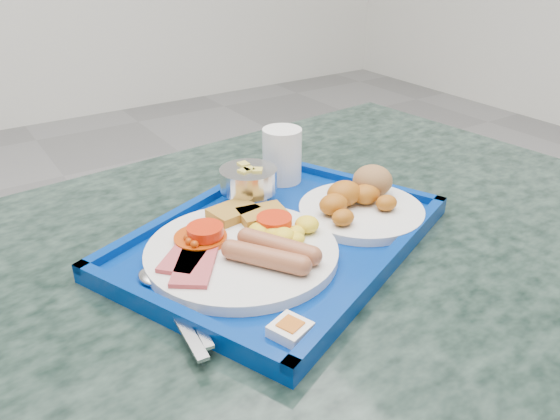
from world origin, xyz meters
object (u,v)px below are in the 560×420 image
table (288,344)px  juice_cup (282,153)px  main_plate (246,245)px  tray (280,238)px  bread_plate (361,201)px  fruit_bowl (249,181)px

table → juice_cup: juice_cup is taller
table → main_plate: 0.24m
tray → main_plate: 0.07m
tray → juice_cup: size_ratio=5.89×
juice_cup → bread_plate: bearing=-79.2°
table → fruit_bowl: 0.28m
juice_cup → tray: bearing=-124.6°
tray → main_plate: size_ratio=2.13×
juice_cup → main_plate: bearing=-135.1°
juice_cup → fruit_bowl: bearing=-153.4°
table → main_plate: main_plate is taller
main_plate → bread_plate: (0.21, 0.01, 0.01)m
table → bread_plate: size_ratio=6.89×
main_plate → fruit_bowl: bearing=57.7°
tray → main_plate: (-0.07, -0.02, 0.02)m
tray → bread_plate: size_ratio=2.88×
tray → juice_cup: (0.11, 0.16, 0.06)m
bread_plate → fruit_bowl: bearing=136.3°
tray → juice_cup: juice_cup is taller
fruit_bowl → juice_cup: (0.09, 0.05, 0.01)m
bread_plate → fruit_bowl: 0.18m
bread_plate → juice_cup: size_ratio=2.04×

